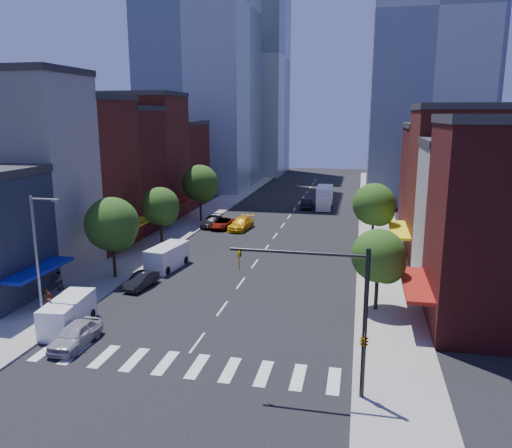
# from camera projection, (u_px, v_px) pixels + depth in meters

# --- Properties ---
(ground) EXTENTS (220.00, 220.00, 0.00)m
(ground) POSITION_uv_depth(u_px,v_px,m) (197.00, 343.00, 32.51)
(ground) COLOR black
(ground) RESTS_ON ground
(sidewalk_left) EXTENTS (5.00, 120.00, 0.15)m
(sidewalk_left) POSITION_uv_depth(u_px,v_px,m) (203.00, 215.00, 73.24)
(sidewalk_left) COLOR gray
(sidewalk_left) RESTS_ON ground
(sidewalk_right) EXTENTS (5.00, 120.00, 0.15)m
(sidewalk_right) POSITION_uv_depth(u_px,v_px,m) (378.00, 223.00, 68.20)
(sidewalk_right) COLOR gray
(sidewalk_right) RESTS_ON ground
(crosswalk) EXTENTS (19.00, 3.00, 0.01)m
(crosswalk) POSITION_uv_depth(u_px,v_px,m) (181.00, 365.00, 29.65)
(crosswalk) COLOR silver
(crosswalk) RESTS_ON ground
(bldg_left_1) EXTENTS (12.00, 8.00, 18.00)m
(bldg_left_1) POSITION_uv_depth(u_px,v_px,m) (20.00, 176.00, 46.28)
(bldg_left_1) COLOR silver
(bldg_left_1) RESTS_ON ground
(bldg_left_2) EXTENTS (12.00, 9.00, 16.00)m
(bldg_left_2) POSITION_uv_depth(u_px,v_px,m) (72.00, 176.00, 54.62)
(bldg_left_2) COLOR maroon
(bldg_left_2) RESTS_ON ground
(bldg_left_3) EXTENTS (12.00, 8.00, 15.00)m
(bldg_left_3) POSITION_uv_depth(u_px,v_px,m) (110.00, 172.00, 62.85)
(bldg_left_3) COLOR #4D1313
(bldg_left_3) RESTS_ON ground
(bldg_left_4) EXTENTS (12.00, 9.00, 17.00)m
(bldg_left_4) POSITION_uv_depth(u_px,v_px,m) (139.00, 158.00, 70.76)
(bldg_left_4) COLOR maroon
(bldg_left_4) RESTS_ON ground
(bldg_left_5) EXTENTS (12.00, 10.00, 13.00)m
(bldg_left_5) POSITION_uv_depth(u_px,v_px,m) (165.00, 166.00, 80.26)
(bldg_left_5) COLOR #4D1313
(bldg_left_5) RESTS_ON ground
(bldg_right_1) EXTENTS (12.00, 8.00, 12.00)m
(bldg_right_1) POSITION_uv_depth(u_px,v_px,m) (495.00, 220.00, 41.33)
(bldg_right_1) COLOR silver
(bldg_right_1) RESTS_ON ground
(bldg_right_2) EXTENTS (12.00, 10.00, 15.00)m
(bldg_right_2) POSITION_uv_depth(u_px,v_px,m) (473.00, 187.00, 49.60)
(bldg_right_2) COLOR maroon
(bldg_right_2) RESTS_ON ground
(bldg_right_3) EXTENTS (12.00, 10.00, 13.00)m
(bldg_right_3) POSITION_uv_depth(u_px,v_px,m) (455.00, 184.00, 59.38)
(bldg_right_3) COLOR #4D1313
(bldg_right_3) RESTS_ON ground
(tower_nw) EXTENTS (20.00, 22.00, 70.00)m
(tower_nw) POSITION_uv_depth(u_px,v_px,m) (200.00, 6.00, 96.32)
(tower_nw) COLOR #8C99A8
(tower_nw) RESTS_ON ground
(tower_ne) EXTENTS (18.00, 20.00, 60.00)m
(tower_ne) POSITION_uv_depth(u_px,v_px,m) (431.00, 18.00, 81.28)
(tower_ne) COLOR #9EA5AD
(tower_ne) RESTS_ON ground
(tower_far_w) EXTENTS (18.00, 18.00, 56.00)m
(tower_far_w) POSITION_uv_depth(u_px,v_px,m) (248.00, 58.00, 120.91)
(tower_far_w) COLOR #9EA5AD
(tower_far_w) RESTS_ON ground
(traffic_signal) EXTENTS (7.24, 2.24, 8.00)m
(traffic_signal) POSITION_uv_depth(u_px,v_px,m) (354.00, 324.00, 25.32)
(traffic_signal) COLOR black
(traffic_signal) RESTS_ON sidewalk_right
(streetlight) EXTENTS (2.25, 0.25, 9.00)m
(streetlight) POSITION_uv_depth(u_px,v_px,m) (38.00, 251.00, 34.72)
(streetlight) COLOR slate
(streetlight) RESTS_ON sidewalk_left
(tree_left_near) EXTENTS (4.80, 4.80, 7.30)m
(tree_left_near) POSITION_uv_depth(u_px,v_px,m) (113.00, 226.00, 44.19)
(tree_left_near) COLOR black
(tree_left_near) RESTS_ON sidewalk_left
(tree_left_mid) EXTENTS (4.20, 4.20, 6.65)m
(tree_left_mid) POSITION_uv_depth(u_px,v_px,m) (161.00, 208.00, 54.78)
(tree_left_mid) COLOR black
(tree_left_mid) RESTS_ON sidewalk_left
(tree_left_far) EXTENTS (5.00, 5.00, 7.75)m
(tree_left_far) POSITION_uv_depth(u_px,v_px,m) (201.00, 185.00, 68.01)
(tree_left_far) COLOR black
(tree_left_far) RESTS_ON sidewalk_left
(tree_right_near) EXTENTS (4.00, 4.00, 6.20)m
(tree_right_near) POSITION_uv_depth(u_px,v_px,m) (380.00, 258.00, 36.84)
(tree_right_near) COLOR black
(tree_right_near) RESTS_ON sidewalk_right
(tree_right_far) EXTENTS (4.60, 4.60, 7.20)m
(tree_right_far) POSITION_uv_depth(u_px,v_px,m) (375.00, 206.00, 53.89)
(tree_right_far) COLOR black
(tree_right_far) RESTS_ON sidewalk_right
(parked_car_front) EXTENTS (1.81, 4.49, 1.53)m
(parked_car_front) POSITION_uv_depth(u_px,v_px,m) (76.00, 335.00, 31.95)
(parked_car_front) COLOR #ABABB0
(parked_car_front) RESTS_ON ground
(parked_car_second) EXTENTS (1.83, 4.09, 1.30)m
(parked_car_second) POSITION_uv_depth(u_px,v_px,m) (141.00, 280.00, 42.72)
(parked_car_second) COLOR black
(parked_car_second) RESTS_ON ground
(parked_car_third) EXTENTS (2.52, 4.82, 1.29)m
(parked_car_third) POSITION_uv_depth(u_px,v_px,m) (222.00, 224.00, 65.03)
(parked_car_third) COLOR #999999
(parked_car_third) RESTS_ON ground
(parked_car_rear) EXTENTS (2.19, 4.94, 1.41)m
(parked_car_rear) POSITION_uv_depth(u_px,v_px,m) (212.00, 222.00, 65.99)
(parked_car_rear) COLOR black
(parked_car_rear) RESTS_ON ground
(cargo_van_near) EXTENTS (2.55, 5.22, 2.14)m
(cargo_van_near) POSITION_uv_depth(u_px,v_px,m) (67.00, 315.00, 34.39)
(cargo_van_near) COLOR white
(cargo_van_near) RESTS_ON ground
(cargo_van_far) EXTENTS (2.81, 5.53, 2.25)m
(cargo_van_far) POSITION_uv_depth(u_px,v_px,m) (167.00, 257.00, 48.01)
(cargo_van_far) COLOR white
(cargo_van_far) RESTS_ON ground
(taxi) EXTENTS (2.80, 5.58, 1.56)m
(taxi) POSITION_uv_depth(u_px,v_px,m) (241.00, 224.00, 64.32)
(taxi) COLOR #EFB00C
(taxi) RESTS_ON ground
(traffic_car_oncoming) EXTENTS (1.83, 4.87, 1.59)m
(traffic_car_oncoming) POSITION_uv_depth(u_px,v_px,m) (307.00, 203.00, 78.89)
(traffic_car_oncoming) COLOR black
(traffic_car_oncoming) RESTS_ON ground
(traffic_car_far) EXTENTS (1.92, 4.70, 1.60)m
(traffic_car_far) POSITION_uv_depth(u_px,v_px,m) (325.00, 192.00, 90.84)
(traffic_car_far) COLOR #999999
(traffic_car_far) RESTS_ON ground
(box_truck) EXTENTS (2.76, 8.22, 3.28)m
(box_truck) POSITION_uv_depth(u_px,v_px,m) (324.00, 198.00, 79.45)
(box_truck) COLOR white
(box_truck) RESTS_ON ground
(pedestrian_near) EXTENTS (0.52, 0.70, 1.76)m
(pedestrian_near) POSITION_uv_depth(u_px,v_px,m) (49.00, 301.00, 37.01)
(pedestrian_near) COLOR #999999
(pedestrian_near) RESTS_ON sidewalk_left
(pedestrian_far) EXTENTS (0.75, 0.89, 1.62)m
(pedestrian_far) POSITION_uv_depth(u_px,v_px,m) (59.00, 281.00, 41.69)
(pedestrian_far) COLOR #999999
(pedestrian_far) RESTS_ON sidewalk_left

